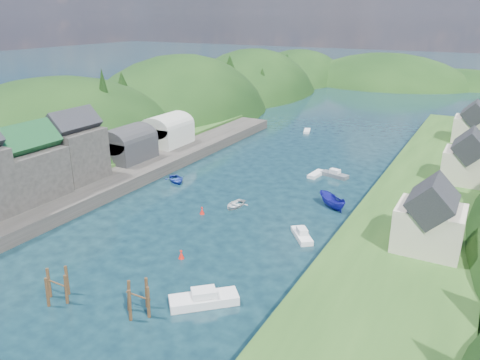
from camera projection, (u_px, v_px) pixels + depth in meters
The scene contains 14 objects.
ground at pixel (296, 165), 88.44m from camera, with size 600.00×600.00×0.00m, color black.
hillside_left at pixel (180, 145), 132.13m from camera, with size 44.00×245.56×52.00m.
far_hills at pixel (411, 110), 193.89m from camera, with size 103.00×68.00×44.00m.
hill_trees at pixel (327, 95), 97.57m from camera, with size 91.70×147.58×12.19m.
quay_left at pixel (83, 188), 74.19m from camera, with size 12.00×110.00×2.00m, color #2D2B28.
terrace_left_grass at pixel (53, 180), 77.27m from camera, with size 12.00×110.00×2.50m, color #234719.
boat_sheds at pixel (148, 135), 89.33m from camera, with size 7.00×21.00×7.50m.
terrace_right at pixel (429, 201), 68.48m from camera, with size 16.00×120.00×2.40m, color #234719.
right_bank_cottages at pixel (461, 159), 72.43m from camera, with size 9.00×59.24×8.41m.
piling_cluster_near at pixel (58, 288), 46.72m from camera, with size 2.96×2.79×3.75m.
piling_cluster_far at pixel (139, 301), 44.57m from camera, with size 2.90×2.74×3.82m.
channel_buoy_near at pixel (181, 255), 54.88m from camera, with size 0.70×0.70×1.10m.
channel_buoy_far at pixel (202, 211), 66.97m from camera, with size 0.70×0.70×1.10m.
moored_boats at pixel (185, 237), 59.03m from camera, with size 32.70×94.09×2.13m.
Camera 1 is at (31.16, -28.89, 27.32)m, focal length 35.00 mm.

